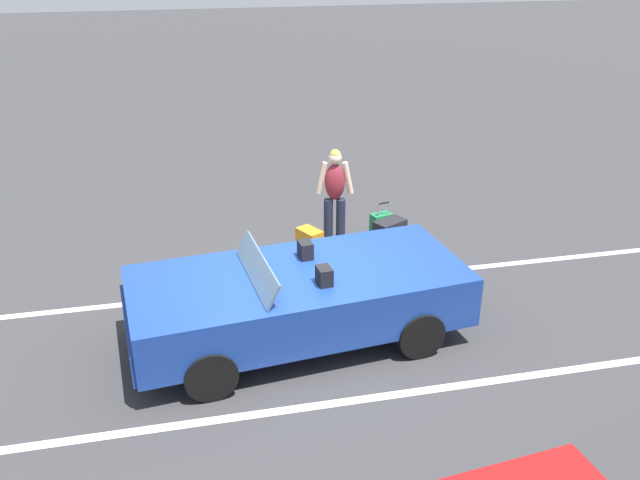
{
  "coord_description": "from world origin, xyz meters",
  "views": [
    {
      "loc": [
        1.28,
        7.07,
        4.73
      ],
      "look_at": [
        -0.55,
        -1.27,
        0.75
      ],
      "focal_mm": 37.39,
      "sensor_mm": 36.0,
      "label": 1
    }
  ],
  "objects_px": {
    "suitcase_medium_bright": "(310,248)",
    "traveler_person": "(335,193)",
    "convertible_car": "(283,301)",
    "suitcase_large_black": "(389,243)",
    "suitcase_small_carryon": "(381,228)"
  },
  "relations": [
    {
      "from": "traveler_person",
      "to": "convertible_car",
      "type": "bearing_deg",
      "value": -15.74
    },
    {
      "from": "convertible_car",
      "to": "suitcase_small_carryon",
      "type": "xyz_separation_m",
      "value": [
        -2.07,
        -2.59,
        -0.34
      ]
    },
    {
      "from": "convertible_car",
      "to": "suitcase_medium_bright",
      "type": "relative_size",
      "value": 6.94
    },
    {
      "from": "convertible_car",
      "to": "traveler_person",
      "type": "distance_m",
      "value": 2.91
    },
    {
      "from": "suitcase_small_carryon",
      "to": "traveler_person",
      "type": "height_order",
      "value": "traveler_person"
    },
    {
      "from": "suitcase_large_black",
      "to": "convertible_car",
      "type": "bearing_deg",
      "value": 104.88
    },
    {
      "from": "convertible_car",
      "to": "suitcase_large_black",
      "type": "height_order",
      "value": "convertible_car"
    },
    {
      "from": "traveler_person",
      "to": "suitcase_small_carryon",
      "type": "bearing_deg",
      "value": 100.29
    },
    {
      "from": "suitcase_medium_bright",
      "to": "traveler_person",
      "type": "relative_size",
      "value": 0.38
    },
    {
      "from": "suitcase_large_black",
      "to": "suitcase_medium_bright",
      "type": "relative_size",
      "value": 1.19
    },
    {
      "from": "convertible_car",
      "to": "suitcase_large_black",
      "type": "relative_size",
      "value": 5.82
    },
    {
      "from": "convertible_car",
      "to": "suitcase_small_carryon",
      "type": "bearing_deg",
      "value": -134.97
    },
    {
      "from": "traveler_person",
      "to": "suitcase_large_black",
      "type": "bearing_deg",
      "value": 49.34
    },
    {
      "from": "suitcase_large_black",
      "to": "traveler_person",
      "type": "height_order",
      "value": "traveler_person"
    },
    {
      "from": "suitcase_medium_bright",
      "to": "suitcase_small_carryon",
      "type": "bearing_deg",
      "value": -2.29
    }
  ]
}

